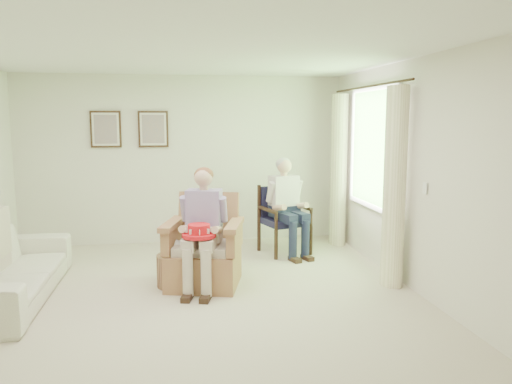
# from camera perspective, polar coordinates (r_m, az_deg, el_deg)

# --- Properties ---
(floor) EXTENTS (5.50, 5.50, 0.00)m
(floor) POSITION_cam_1_polar(r_m,az_deg,el_deg) (5.45, -7.32, -12.48)
(floor) COLOR beige
(floor) RESTS_ON ground
(back_wall) EXTENTS (5.00, 0.04, 2.60)m
(back_wall) POSITION_cam_1_polar(r_m,az_deg,el_deg) (7.87, -8.27, 3.65)
(back_wall) COLOR silver
(back_wall) RESTS_ON ground
(front_wall) EXTENTS (5.00, 0.04, 2.60)m
(front_wall) POSITION_cam_1_polar(r_m,az_deg,el_deg) (2.43, -5.35, -6.66)
(front_wall) COLOR silver
(front_wall) RESTS_ON ground
(right_wall) EXTENTS (0.04, 5.50, 2.60)m
(right_wall) POSITION_cam_1_polar(r_m,az_deg,el_deg) (5.78, 18.04, 1.67)
(right_wall) COLOR silver
(right_wall) RESTS_ON ground
(ceiling) EXTENTS (5.00, 5.50, 0.02)m
(ceiling) POSITION_cam_1_polar(r_m,az_deg,el_deg) (5.14, -7.87, 15.76)
(ceiling) COLOR white
(ceiling) RESTS_ON back_wall
(window) EXTENTS (0.13, 2.50, 1.63)m
(window) POSITION_cam_1_polar(r_m,az_deg,el_deg) (6.83, 13.23, 5.22)
(window) COLOR #2D6B23
(window) RESTS_ON right_wall
(curtain_left) EXTENTS (0.34, 0.34, 2.30)m
(curtain_left) POSITION_cam_1_polar(r_m,az_deg,el_deg) (5.92, 15.54, 0.46)
(curtain_left) COLOR #FEF5C7
(curtain_left) RESTS_ON ground
(curtain_right) EXTENTS (0.34, 0.34, 2.30)m
(curtain_right) POSITION_cam_1_polar(r_m,az_deg,el_deg) (7.73, 9.42, 2.42)
(curtain_right) COLOR #FEF5C7
(curtain_right) RESTS_ON ground
(framed_print_left) EXTENTS (0.45, 0.05, 0.55)m
(framed_print_left) POSITION_cam_1_polar(r_m,az_deg,el_deg) (7.87, -16.80, 6.88)
(framed_print_left) COLOR #382114
(framed_print_left) RESTS_ON back_wall
(framed_print_right) EXTENTS (0.45, 0.05, 0.55)m
(framed_print_right) POSITION_cam_1_polar(r_m,az_deg,el_deg) (7.81, -11.66, 7.06)
(framed_print_right) COLOR #382114
(framed_print_right) RESTS_ON back_wall
(wicker_armchair) EXTENTS (0.83, 0.82, 1.06)m
(wicker_armchair) POSITION_cam_1_polar(r_m,az_deg,el_deg) (5.92, -6.00, -7.33)
(wicker_armchair) COLOR #A2744C
(wicker_armchair) RESTS_ON ground
(wood_armchair) EXTENTS (0.62, 0.58, 0.95)m
(wood_armchair) POSITION_cam_1_polar(r_m,az_deg,el_deg) (7.31, 3.14, -2.79)
(wood_armchair) COLOR black
(wood_armchair) RESTS_ON ground
(sofa) EXTENTS (2.28, 0.89, 0.67)m
(sofa) POSITION_cam_1_polar(r_m,az_deg,el_deg) (6.03, -26.59, -7.92)
(sofa) COLOR #EFE9CE
(sofa) RESTS_ON ground
(person_wicker) EXTENTS (0.40, 0.63, 1.36)m
(person_wicker) POSITION_cam_1_polar(r_m,az_deg,el_deg) (5.68, -5.98, -3.22)
(person_wicker) COLOR beige
(person_wicker) RESTS_ON ground
(person_dark) EXTENTS (0.40, 0.62, 1.36)m
(person_dark) POSITION_cam_1_polar(r_m,az_deg,el_deg) (7.11, 3.44, -0.88)
(person_dark) COLOR #1B213B
(person_dark) RESTS_ON ground
(red_hat) EXTENTS (0.37, 0.37, 0.14)m
(red_hat) POSITION_cam_1_polar(r_m,az_deg,el_deg) (5.50, -6.53, -4.57)
(red_hat) COLOR red
(red_hat) RESTS_ON person_wicker
(hatbox) EXTENTS (0.62, 0.62, 0.70)m
(hatbox) POSITION_cam_1_polar(r_m,az_deg,el_deg) (5.93, -8.97, -8.00)
(hatbox) COLOR tan
(hatbox) RESTS_ON ground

